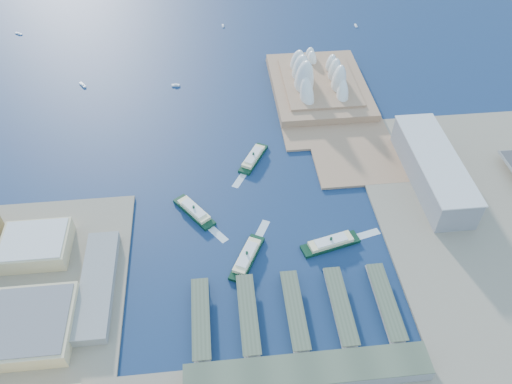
{
  "coord_description": "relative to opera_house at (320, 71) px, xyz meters",
  "views": [
    {
      "loc": [
        -45.37,
        -313.29,
        396.19
      ],
      "look_at": [
        -6.33,
        66.57,
        18.0
      ],
      "focal_mm": 35.0,
      "sensor_mm": 36.0,
      "label": 1
    }
  ],
  "objects": [
    {
      "name": "ground",
      "position": [
        -105.0,
        -280.0,
        -32.0
      ],
      "size": [
        3000.0,
        3000.0,
        0.0
      ],
      "primitive_type": "plane",
      "color": "#0E1D44",
      "rests_on": "ground"
    },
    {
      "name": "peninsula",
      "position": [
        2.5,
        -20.0,
        -30.5
      ],
      "size": [
        135.0,
        220.0,
        3.0
      ],
      "primitive_type": "cube",
      "color": "#A77C5B",
      "rests_on": "ground"
    },
    {
      "name": "opera_house",
      "position": [
        0.0,
        0.0,
        0.0
      ],
      "size": [
        134.0,
        180.0,
        58.0
      ],
      "primitive_type": null,
      "color": "white",
      "rests_on": "peninsula"
    },
    {
      "name": "toaster_building",
      "position": [
        90.0,
        -200.0,
        -11.5
      ],
      "size": [
        45.0,
        155.0,
        35.0
      ],
      "primitive_type": "cube",
      "color": "gray",
      "rests_on": "east_land"
    },
    {
      "name": "ferry_wharves",
      "position": [
        -91.0,
        -355.0,
        -27.35
      ],
      "size": [
        184.0,
        90.0,
        9.3
      ],
      "primitive_type": null,
      "color": "#495440",
      "rests_on": "ground"
    },
    {
      "name": "terminal_building",
      "position": [
        -90.0,
        -415.0,
        -23.0
      ],
      "size": [
        200.0,
        28.0,
        12.0
      ],
      "primitive_type": "cube",
      "color": "gray",
      "rests_on": "south_land"
    },
    {
      "name": "ferry_a",
      "position": [
        -179.33,
        -220.8,
        -26.52
      ],
      "size": [
        46.11,
        55.49,
        10.96
      ],
      "primitive_type": null,
      "rotation": [
        0.0,
        0.0,
        0.63
      ],
      "color": "black",
      "rests_on": "ground"
    },
    {
      "name": "ferry_b",
      "position": [
        -106.91,
        -139.78,
        -26.62
      ],
      "size": [
        40.73,
        56.63,
        10.76
      ],
      "primitive_type": null,
      "rotation": [
        0.0,
        0.0,
        -0.52
      ],
      "color": "black",
      "rests_on": "ground"
    },
    {
      "name": "ferry_c",
      "position": [
        -128.09,
        -288.94,
        -26.35
      ],
      "size": [
        40.88,
        60.04,
        11.29
      ],
      "primitive_type": null,
      "rotation": [
        0.0,
        0.0,
        2.67
      ],
      "color": "black",
      "rests_on": "ground"
    },
    {
      "name": "ferry_d",
      "position": [
        -42.14,
        -279.92,
        -26.21
      ],
      "size": [
        63.16,
        30.19,
        11.57
      ],
      "primitive_type": null,
      "rotation": [
        0.0,
        0.0,
        1.82
      ],
      "color": "black",
      "rests_on": "ground"
    },
    {
      "name": "boat_a",
      "position": [
        -335.71,
        47.64,
        -30.53
      ],
      "size": [
        11.45,
        14.9,
        2.94
      ],
      "primitive_type": null,
      "rotation": [
        0.0,
        0.0,
        0.57
      ],
      "color": "white",
      "rests_on": "ground"
    },
    {
      "name": "boat_b",
      "position": [
        -202.43,
        32.85,
        -30.5
      ],
      "size": [
        11.4,
        4.75,
        3.0
      ],
      "primitive_type": null,
      "rotation": [
        0.0,
        0.0,
        1.49
      ],
      "color": "white",
      "rests_on": "ground"
    },
    {
      "name": "boat_c",
      "position": [
        100.7,
        187.33,
        -30.75
      ],
      "size": [
        3.28,
        11.13,
        2.5
      ],
      "primitive_type": null,
      "rotation": [
        0.0,
        0.0,
        3.14
      ],
      "color": "white",
      "rests_on": "ground"
    },
    {
      "name": "boat_d",
      "position": [
        -464.01,
        216.9,
        -30.84
      ],
      "size": [
        13.27,
        9.94,
        2.33
      ],
      "primitive_type": null,
      "rotation": [
        0.0,
        0.0,
        1.01
      ],
      "color": "white",
      "rests_on": "ground"
    },
    {
      "name": "boat_e",
      "position": [
        -124.4,
        209.75,
        -30.79
      ],
      "size": [
        3.3,
        9.88,
        2.41
      ],
      "primitive_type": null,
      "rotation": [
        0.0,
        0.0,
        0.02
      ],
      "color": "white",
      "rests_on": "ground"
    }
  ]
}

